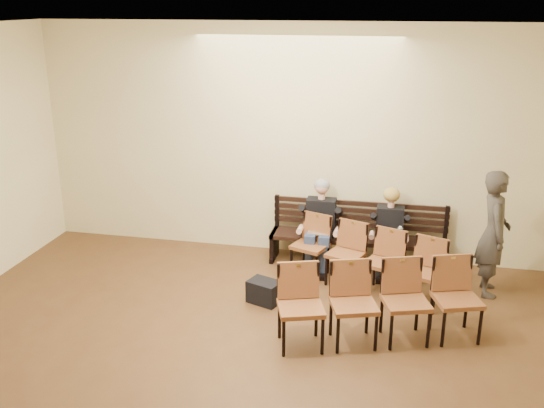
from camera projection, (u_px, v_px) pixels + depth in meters
The scene contains 10 objects.
room_walls at pixel (208, 162), 4.91m from camera, with size 8.02×10.01×3.51m.
bench at pixel (357, 251), 9.03m from camera, with size 2.60×0.90×0.45m, color black.
seated_man at pixel (320, 225), 8.89m from camera, with size 0.53×0.73×1.28m, color black, non-canonical shape.
seated_woman at pixel (389, 235), 8.72m from camera, with size 0.48×0.66×1.11m, color black, non-canonical shape.
laptop at pixel (318, 234), 8.75m from camera, with size 0.31×0.24×0.22m, color silver.
water_bottle at pixel (399, 242), 8.44m from camera, with size 0.07×0.07×0.24m, color silver.
bag at pixel (264, 292), 7.93m from camera, with size 0.41×0.28×0.30m, color black.
passerby at pixel (495, 224), 7.94m from camera, with size 0.72×0.47×1.97m, color #39342F.
chair_row_front at pixel (364, 259), 8.21m from camera, with size 2.15×0.48×0.88m, color brown.
chair_row_back at pixel (380, 304), 6.92m from camera, with size 2.33×0.52×0.96m, color brown.
Camera 1 is at (1.50, -3.76, 3.79)m, focal length 40.00 mm.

